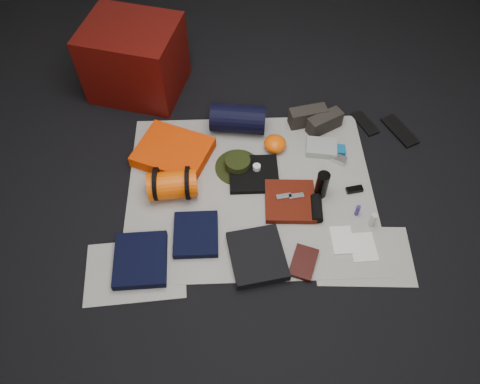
{
  "coord_description": "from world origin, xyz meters",
  "views": [
    {
      "loc": [
        -0.13,
        -1.77,
        2.5
      ],
      "look_at": [
        -0.07,
        -0.08,
        0.1
      ],
      "focal_mm": 35.0,
      "sensor_mm": 36.0,
      "label": 1
    }
  ],
  "objects_px": {
    "sleeping_pad": "(173,152)",
    "compact_camera": "(339,159)",
    "navy_duffel": "(238,119)",
    "stuff_sack": "(173,185)",
    "red_cabinet": "(135,59)",
    "paperback_book": "(304,262)",
    "water_bottle": "(322,185)"
  },
  "relations": [
    {
      "from": "sleeping_pad",
      "to": "navy_duffel",
      "type": "bearing_deg",
      "value": 28.09
    },
    {
      "from": "red_cabinet",
      "to": "stuff_sack",
      "type": "height_order",
      "value": "red_cabinet"
    },
    {
      "from": "sleeping_pad",
      "to": "paperback_book",
      "type": "distance_m",
      "value": 1.17
    },
    {
      "from": "sleeping_pad",
      "to": "compact_camera",
      "type": "distance_m",
      "value": 1.13
    },
    {
      "from": "water_bottle",
      "to": "red_cabinet",
      "type": "bearing_deg",
      "value": 139.64
    },
    {
      "from": "sleeping_pad",
      "to": "stuff_sack",
      "type": "relative_size",
      "value": 1.53
    },
    {
      "from": "red_cabinet",
      "to": "stuff_sack",
      "type": "relative_size",
      "value": 2.09
    },
    {
      "from": "red_cabinet",
      "to": "compact_camera",
      "type": "relative_size",
      "value": 6.53
    },
    {
      "from": "sleeping_pad",
      "to": "water_bottle",
      "type": "relative_size",
      "value": 2.35
    },
    {
      "from": "compact_camera",
      "to": "paperback_book",
      "type": "bearing_deg",
      "value": -81.11
    },
    {
      "from": "red_cabinet",
      "to": "stuff_sack",
      "type": "distance_m",
      "value": 1.09
    },
    {
      "from": "navy_duffel",
      "to": "compact_camera",
      "type": "bearing_deg",
      "value": -18.38
    },
    {
      "from": "water_bottle",
      "to": "stuff_sack",
      "type": "bearing_deg",
      "value": 177.67
    },
    {
      "from": "water_bottle",
      "to": "compact_camera",
      "type": "distance_m",
      "value": 0.32
    },
    {
      "from": "paperback_book",
      "to": "red_cabinet",
      "type": "bearing_deg",
      "value": 146.1
    },
    {
      "from": "red_cabinet",
      "to": "stuff_sack",
      "type": "bearing_deg",
      "value": -57.47
    },
    {
      "from": "sleeping_pad",
      "to": "water_bottle",
      "type": "distance_m",
      "value": 1.03
    },
    {
      "from": "red_cabinet",
      "to": "compact_camera",
      "type": "bearing_deg",
      "value": -13.34
    },
    {
      "from": "red_cabinet",
      "to": "navy_duffel",
      "type": "height_order",
      "value": "red_cabinet"
    },
    {
      "from": "sleeping_pad",
      "to": "red_cabinet",
      "type": "bearing_deg",
      "value": 112.06
    },
    {
      "from": "sleeping_pad",
      "to": "stuff_sack",
      "type": "height_order",
      "value": "stuff_sack"
    },
    {
      "from": "red_cabinet",
      "to": "navy_duffel",
      "type": "relative_size",
      "value": 1.69
    },
    {
      "from": "paperback_book",
      "to": "water_bottle",
      "type": "bearing_deg",
      "value": 92.94
    },
    {
      "from": "sleeping_pad",
      "to": "compact_camera",
      "type": "height_order",
      "value": "sleeping_pad"
    },
    {
      "from": "stuff_sack",
      "to": "paperback_book",
      "type": "relative_size",
      "value": 1.47
    },
    {
      "from": "red_cabinet",
      "to": "paperback_book",
      "type": "height_order",
      "value": "red_cabinet"
    },
    {
      "from": "stuff_sack",
      "to": "navy_duffel",
      "type": "height_order",
      "value": "navy_duffel"
    },
    {
      "from": "paperback_book",
      "to": "compact_camera",
      "type": "bearing_deg",
      "value": 88.06
    },
    {
      "from": "sleeping_pad",
      "to": "navy_duffel",
      "type": "relative_size",
      "value": 1.23
    },
    {
      "from": "water_bottle",
      "to": "compact_camera",
      "type": "relative_size",
      "value": 2.03
    },
    {
      "from": "water_bottle",
      "to": "sleeping_pad",
      "type": "bearing_deg",
      "value": 159.91
    },
    {
      "from": "red_cabinet",
      "to": "stuff_sack",
      "type": "xyz_separation_m",
      "value": [
        0.3,
        -1.03,
        -0.17
      ]
    }
  ]
}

